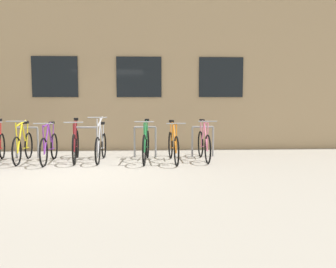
# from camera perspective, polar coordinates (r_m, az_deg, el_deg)

# --- Properties ---
(ground_plane) EXTENTS (42.00, 42.00, 0.00)m
(ground_plane) POSITION_cam_1_polar(r_m,az_deg,el_deg) (7.53, -14.45, -6.03)
(ground_plane) COLOR #9E998E
(storefront_building) EXTENTS (28.00, 7.54, 6.56)m
(storefront_building) POSITION_cam_1_polar(r_m,az_deg,el_deg) (14.37, -9.20, 12.68)
(storefront_building) COLOR tan
(storefront_building) RESTS_ON ground
(bike_rack) EXTENTS (6.59, 0.05, 0.80)m
(bike_rack) POSITION_cam_1_polar(r_m,az_deg,el_deg) (9.32, -12.95, -0.72)
(bike_rack) COLOR gray
(bike_rack) RESTS_ON ground
(bicycle_pink) EXTENTS (0.44, 1.68, 1.01)m
(bicycle_pink) POSITION_cam_1_polar(r_m,az_deg,el_deg) (8.84, 5.79, -1.67)
(bicycle_pink) COLOR black
(bicycle_pink) RESTS_ON ground
(bicycle_yellow) EXTENTS (0.44, 1.68, 1.03)m
(bicycle_yellow) POSITION_cam_1_polar(r_m,az_deg,el_deg) (9.19, -22.27, -1.81)
(bicycle_yellow) COLOR black
(bicycle_yellow) RESTS_ON ground
(bicycle_orange) EXTENTS (0.44, 1.78, 1.00)m
(bicycle_orange) POSITION_cam_1_polar(r_m,az_deg,el_deg) (8.53, 0.86, -1.90)
(bicycle_orange) COLOR black
(bicycle_orange) RESTS_ON ground
(bicycle_green) EXTENTS (0.44, 1.80, 1.02)m
(bicycle_green) POSITION_cam_1_polar(r_m,az_deg,el_deg) (8.58, -3.56, -1.78)
(bicycle_green) COLOR black
(bicycle_green) RESTS_ON ground
(bicycle_silver) EXTENTS (0.44, 1.63, 1.11)m
(bicycle_silver) POSITION_cam_1_polar(r_m,az_deg,el_deg) (8.75, -10.73, -1.87)
(bicycle_silver) COLOR black
(bicycle_silver) RESTS_ON ground
(bicycle_purple) EXTENTS (0.44, 1.69, 0.99)m
(bicycle_purple) POSITION_cam_1_polar(r_m,az_deg,el_deg) (8.86, -18.55, -1.99)
(bicycle_purple) COLOR black
(bicycle_purple) RESTS_ON ground
(bicycle_maroon) EXTENTS (0.44, 1.78, 1.05)m
(bicycle_maroon) POSITION_cam_1_polar(r_m,az_deg,el_deg) (8.92, -14.61, -1.66)
(bicycle_maroon) COLOR black
(bicycle_maroon) RESTS_ON ground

